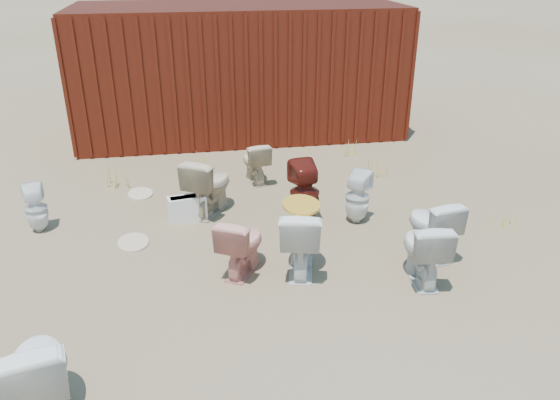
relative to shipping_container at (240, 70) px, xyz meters
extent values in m
plane|color=brown|center=(0.00, -5.20, -1.20)|extent=(100.00, 100.00, 0.00)
cube|color=#47180B|center=(0.00, 0.00, 0.00)|extent=(6.00, 2.40, 2.40)
imported|color=white|center=(-2.28, -7.10, -0.78)|extent=(0.65, 0.92, 0.85)
imported|color=#E99386|center=(-0.54, -5.25, -0.85)|extent=(0.68, 0.79, 0.70)
imported|color=silver|center=(1.38, -5.75, -0.82)|extent=(0.49, 0.78, 0.76)
imported|color=#58160F|center=(0.39, -4.20, -0.77)|extent=(0.43, 0.44, 0.86)
imported|color=silver|center=(1.69, -5.24, -0.82)|extent=(0.53, 0.79, 0.75)
imported|color=white|center=(-3.03, -3.84, -0.89)|extent=(0.35, 0.35, 0.63)
imported|color=beige|center=(-0.07, -2.67, -0.87)|extent=(0.47, 0.70, 0.66)
imported|color=#C6B291|center=(-0.82, -3.65, -0.79)|extent=(0.82, 0.92, 0.82)
imported|color=white|center=(0.11, -5.34, -0.80)|extent=(0.62, 0.88, 0.81)
imported|color=white|center=(1.09, -4.27, -0.84)|extent=(0.45, 0.46, 0.71)
ellipsoid|color=gold|center=(0.11, -5.34, -0.38)|extent=(0.41, 0.51, 0.02)
cube|color=white|center=(-1.13, -3.87, -1.02)|extent=(0.53, 0.28, 0.35)
ellipsoid|color=beige|center=(-1.82, -4.39, -1.19)|extent=(0.45, 0.55, 0.02)
ellipsoid|color=beige|center=(-1.82, -2.89, -1.19)|extent=(0.42, 0.51, 0.02)
cone|color=#C8BE50|center=(-2.15, -2.52, -1.04)|extent=(0.36, 0.36, 0.32)
cone|color=#C8BE50|center=(0.72, -2.58, -1.05)|extent=(0.32, 0.32, 0.30)
cone|color=#C8BE50|center=(1.92, -2.74, -1.03)|extent=(0.36, 0.36, 0.33)
cone|color=#C8BE50|center=(-0.92, -2.05, -1.06)|extent=(0.30, 0.30, 0.29)
cone|color=#C8BE50|center=(1.75, -1.72, -1.06)|extent=(0.34, 0.34, 0.28)
cone|color=#C8BE50|center=(2.95, -4.74, -1.08)|extent=(0.28, 0.28, 0.25)
camera|label=1|loc=(-1.01, -10.53, 2.14)|focal=35.00mm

